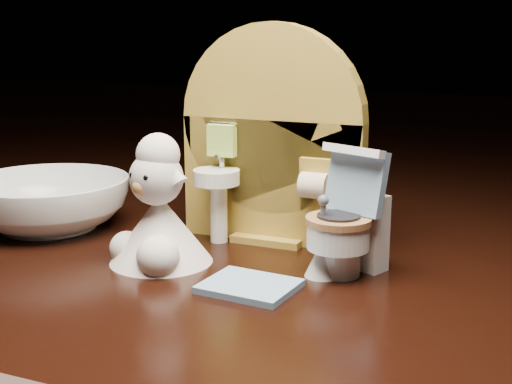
# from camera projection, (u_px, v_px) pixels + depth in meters

# --- Properties ---
(backdrop_panel) EXTENTS (0.13, 0.05, 0.15)m
(backdrop_panel) POSITION_uv_depth(u_px,v_px,m) (271.00, 148.00, 0.49)
(backdrop_panel) COLOR #A6852E
(backdrop_panel) RESTS_ON ground
(toy_toilet) EXTENTS (0.05, 0.05, 0.08)m
(toy_toilet) POSITION_uv_depth(u_px,v_px,m) (349.00, 227.00, 0.43)
(toy_toilet) COLOR white
(toy_toilet) RESTS_ON ground
(bath_mat) EXTENTS (0.05, 0.05, 0.00)m
(bath_mat) POSITION_uv_depth(u_px,v_px,m) (249.00, 286.00, 0.41)
(bath_mat) COLOR #799BBB
(bath_mat) RESTS_ON ground
(toilet_brush) EXTENTS (0.02, 0.02, 0.05)m
(toilet_brush) POSITION_uv_depth(u_px,v_px,m) (322.00, 255.00, 0.43)
(toilet_brush) COLOR white
(toilet_brush) RESTS_ON ground
(plush_lamb) EXTENTS (0.07, 0.07, 0.09)m
(plush_lamb) POSITION_uv_depth(u_px,v_px,m) (158.00, 218.00, 0.45)
(plush_lamb) COLOR white
(plush_lamb) RESTS_ON ground
(ceramic_bowl) EXTENTS (0.13, 0.13, 0.04)m
(ceramic_bowl) POSITION_uv_depth(u_px,v_px,m) (48.00, 203.00, 0.53)
(ceramic_bowl) COLOR white
(ceramic_bowl) RESTS_ON ground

